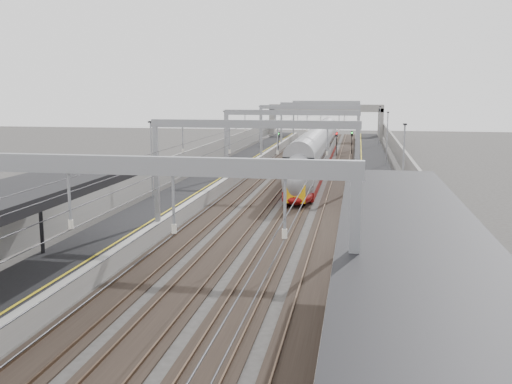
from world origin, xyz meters
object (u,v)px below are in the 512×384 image
at_px(bench, 428,295).
at_px(overbridge, 326,113).
at_px(signal_green, 278,139).
at_px(train, 316,154).

bearing_deg(bench, overbridge, 95.79).
xyz_separation_m(overbridge, signal_green, (-5.20, -29.31, -2.89)).
bearing_deg(signal_green, train, -67.36).
relative_size(train, signal_green, 13.94).
height_order(overbridge, signal_green, overbridge).
relative_size(overbridge, bench, 11.66).
height_order(train, signal_green, train).
distance_m(overbridge, bench, 91.04).
height_order(overbridge, train, overbridge).
bearing_deg(overbridge, train, -88.11).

